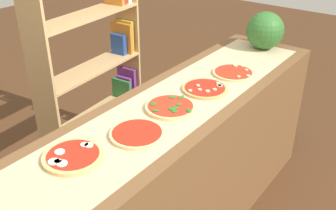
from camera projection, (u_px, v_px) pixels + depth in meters
counter at (168, 179)px, 2.30m from camera, size 2.64×0.61×0.96m
parchment_paper at (168, 108)px, 2.07m from camera, size 2.45×0.47×0.00m
pizza_mozzarella_0 at (73, 156)px, 1.68m from camera, size 0.27×0.27×0.03m
pizza_plain_1 at (137, 134)px, 1.83m from camera, size 0.26×0.26×0.02m
pizza_spinach_2 at (171, 107)px, 2.06m from camera, size 0.27×0.27×0.03m
pizza_mushroom_3 at (205, 89)px, 2.26m from camera, size 0.26×0.26×0.02m
pizza_mushroom_4 at (234, 73)px, 2.46m from camera, size 0.26×0.26×0.02m
watermelon at (265, 31)px, 2.81m from camera, size 0.27×0.27×0.27m
bookshelf at (101, 69)px, 3.01m from camera, size 0.95×0.31×1.62m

